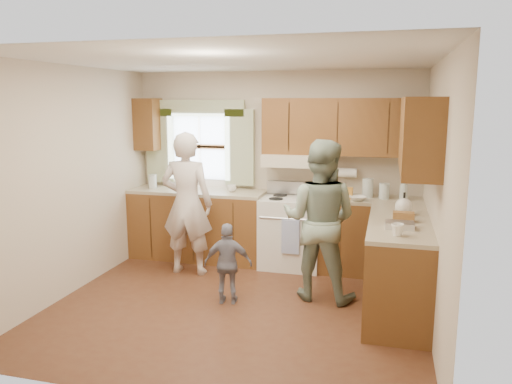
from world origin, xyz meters
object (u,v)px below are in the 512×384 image
(child, at_px, (228,264))
(woman_right, at_px, (320,220))
(stove, at_px, (292,231))
(woman_left, at_px, (187,204))

(child, bearing_deg, woman_right, -165.06)
(stove, bearing_deg, child, -106.78)
(woman_left, bearing_deg, woman_right, 164.91)
(woman_right, height_order, child, woman_right)
(stove, distance_m, child, 1.43)
(woman_left, height_order, child, woman_left)
(stove, height_order, woman_right, woman_right)
(stove, relative_size, woman_right, 0.62)
(woman_right, bearing_deg, child, 32.34)
(woman_left, xyz_separation_m, woman_right, (1.68, -0.37, -0.02))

